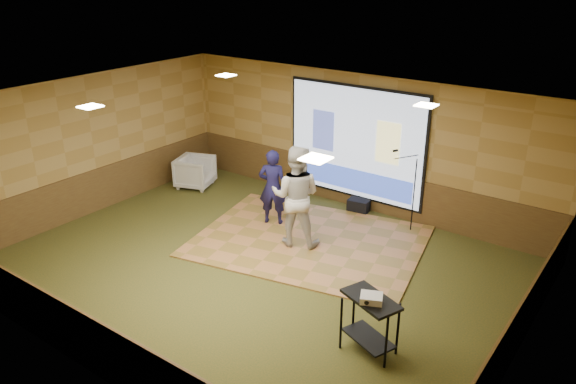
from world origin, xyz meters
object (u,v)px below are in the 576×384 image
Objects in this scene: player_left at (273,187)px; projector_screen at (355,144)px; mic_stand at (410,208)px; duffel_bag at (359,206)px; av_table at (370,315)px; dance_floor at (309,241)px; banquet_chair at (195,172)px; player_right at (296,196)px; projector at (371,298)px.

projector_screen is at bearing -143.62° from player_left.
mic_stand is at bearing -177.81° from player_left.
av_table is at bearing -59.05° from duffel_bag.
banquet_chair reaches higher than dance_floor.
av_table is (3.65, -2.54, -0.23)m from player_left.
player_right is 3.94m from banquet_chair.
player_left is at bearing 145.14° from av_table.
banquet_chair is at bearing 168.47° from dance_floor.
player_left is 2.10m from duffel_bag.
projector is at bearing -42.29° from dance_floor.
projector_screen is 5.21m from av_table.
duffel_bag is at bearing -94.99° from banquet_chair.
player_left is 4.46m from av_table.
projector_screen is 1.37m from duffel_bag.
projector_screen is 5.24m from projector.
dance_floor is 3.50m from av_table.
projector_screen is at bearing 122.49° from av_table.
mic_stand reaches higher than av_table.
player_left is at bearing 167.43° from dance_floor.
projector is (2.76, -2.13, -0.09)m from player_right.
banquet_chair is at bearing 154.40° from av_table.
player_right is 2.47m from mic_stand.
projector_screen reaches higher than av_table.
av_table reaches higher than duffel_bag.
projector_screen reaches higher than mic_stand.
projector_screen is 1.66× the size of player_right.
projector_screen is 2.32m from player_right.
duffel_bag is at bearing -119.31° from player_right.
projector_screen is at bearing 95.33° from dance_floor.
duffel_bag is (0.24, 2.09, -0.89)m from player_right.
dance_floor is 2.18× the size of player_right.
projector is at bearing -59.08° from duffel_bag.
duffel_bag is (-2.49, 4.15, -0.46)m from av_table.
mic_stand is (1.38, 1.62, 0.48)m from dance_floor.
player_right reaches higher than banquet_chair.
dance_floor is at bearing 138.13° from av_table.
mic_stand reaches higher than dance_floor.
projector_screen is 7.29× the size of duffel_bag.
dance_floor is 9.53× the size of duffel_bag.
mic_stand is (-1.19, 3.92, -0.11)m from av_table.
mic_stand is 5.34m from banquet_chair.
banquet_chair is (-3.90, 0.79, 0.37)m from dance_floor.
av_table is at bearing 94.70° from projector.
dance_floor is (0.19, -2.03, -1.46)m from projector_screen.
dance_floor is at bearing -121.27° from banquet_chair.
mic_stand is at bearing -100.85° from banquet_chair.
av_table is 1.06× the size of banquet_chair.
player_right is 1.18× the size of mic_stand.
projector_screen is at bearing -91.32° from banquet_chair.
duffel_bag is at bearing -34.36° from projector_screen.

